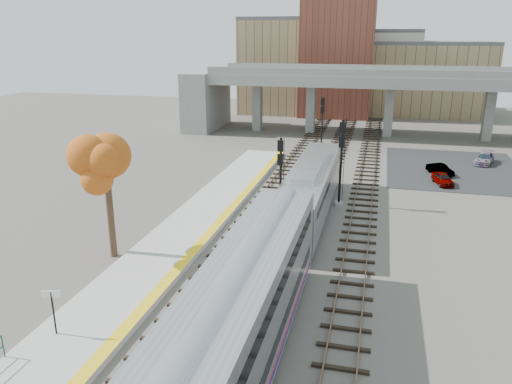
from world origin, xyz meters
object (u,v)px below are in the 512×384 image
at_px(tree, 106,167).
at_px(car_c, 484,158).
at_px(signal_mast_far, 322,124).
at_px(locomotive, 311,189).
at_px(coach, 224,354).
at_px(car_b, 440,169).
at_px(signal_mast_mid, 341,163).
at_px(car_a, 443,179).
at_px(signal_mast_near, 280,182).

distance_m(tree, car_c, 42.61).
bearing_deg(tree, signal_mast_far, 75.16).
bearing_deg(locomotive, tree, -137.15).
bearing_deg(locomotive, car_c, 52.11).
height_order(coach, car_b, coach).
distance_m(locomotive, car_c, 26.89).
relative_size(signal_mast_mid, car_b, 2.22).
bearing_deg(signal_mast_mid, car_c, 51.23).
bearing_deg(locomotive, signal_mast_mid, 57.61).
height_order(signal_mast_mid, car_b, signal_mast_mid).
bearing_deg(car_a, car_b, 73.83).
bearing_deg(car_a, signal_mast_near, -149.07).
xyz_separation_m(locomotive, tree, (-11.41, -10.58, 3.76)).
height_order(signal_mast_far, car_a, signal_mast_far).
distance_m(tree, car_b, 34.82).
height_order(tree, car_a, tree).
relative_size(signal_mast_far, car_a, 1.96).
distance_m(locomotive, tree, 16.01).
bearing_deg(car_a, locomotive, -148.23).
height_order(signal_mast_far, car_b, signal_mast_far).
distance_m(locomotive, coach, 22.61).
height_order(signal_mast_far, tree, tree).
bearing_deg(car_c, car_a, -100.99).
bearing_deg(car_c, car_b, -113.18).
distance_m(car_b, car_c, 7.88).
xyz_separation_m(car_a, car_b, (0.11, 3.61, -0.02)).
distance_m(signal_mast_mid, tree, 19.34).
bearing_deg(coach, car_a, 71.95).
height_order(locomotive, signal_mast_far, signal_mast_far).
bearing_deg(tree, coach, -46.52).
relative_size(locomotive, signal_mast_far, 2.94).
bearing_deg(signal_mast_far, coach, -87.45).
xyz_separation_m(tree, car_c, (27.89, 31.76, -5.40)).
bearing_deg(car_b, signal_mast_far, 112.71).
height_order(signal_mast_mid, car_c, signal_mast_mid).
distance_m(locomotive, signal_mast_far, 24.64).
bearing_deg(tree, car_a, 44.58).
bearing_deg(locomotive, car_b, 53.56).
bearing_deg(signal_mast_near, locomotive, 40.49).
xyz_separation_m(signal_mast_far, tree, (-9.31, -35.12, 2.94)).
bearing_deg(locomotive, car_a, 46.24).
relative_size(tree, car_c, 1.98).
bearing_deg(tree, car_c, 48.72).
xyz_separation_m(tree, car_b, (22.68, 25.85, -5.46)).
height_order(coach, signal_mast_mid, signal_mast_mid).
height_order(coach, car_a, coach).
relative_size(locomotive, tree, 2.34).
xyz_separation_m(signal_mast_near, tree, (-9.31, -8.79, 2.86)).
height_order(car_a, car_c, car_c).
bearing_deg(signal_mast_near, signal_mast_far, 90.00).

